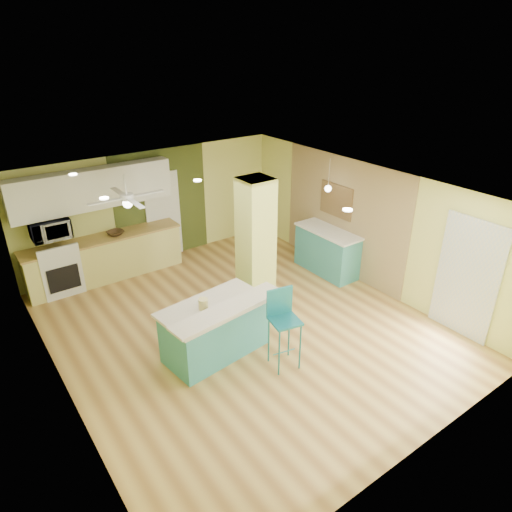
# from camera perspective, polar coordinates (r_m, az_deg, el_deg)

# --- Properties ---
(floor) EXTENTS (6.00, 7.00, 0.01)m
(floor) POSITION_cam_1_polar(r_m,az_deg,el_deg) (8.25, -1.69, -8.82)
(floor) COLOR olive
(floor) RESTS_ON ground
(ceiling) EXTENTS (6.00, 7.00, 0.01)m
(ceiling) POSITION_cam_1_polar(r_m,az_deg,el_deg) (7.13, -1.96, 8.01)
(ceiling) COLOR white
(ceiling) RESTS_ON wall_back
(wall_back) EXTENTS (6.00, 0.01, 2.50)m
(wall_back) POSITION_cam_1_polar(r_m,az_deg,el_deg) (10.48, -12.71, 6.05)
(wall_back) COLOR #DCE078
(wall_back) RESTS_ON floor
(wall_front) EXTENTS (6.00, 0.01, 2.50)m
(wall_front) POSITION_cam_1_polar(r_m,az_deg,el_deg) (5.54, 19.73, -14.38)
(wall_front) COLOR #DCE078
(wall_front) RESTS_ON floor
(wall_left) EXTENTS (0.01, 7.00, 2.50)m
(wall_left) POSITION_cam_1_polar(r_m,az_deg,el_deg) (6.65, -23.97, -7.80)
(wall_left) COLOR #DCE078
(wall_left) RESTS_ON floor
(wall_right) EXTENTS (0.01, 7.00, 2.50)m
(wall_right) POSITION_cam_1_polar(r_m,az_deg,el_deg) (9.47, 13.44, 3.82)
(wall_right) COLOR #DCE078
(wall_right) RESTS_ON floor
(wood_panel) EXTENTS (0.02, 3.40, 2.50)m
(wood_panel) POSITION_cam_1_polar(r_m,az_deg,el_deg) (9.83, 10.78, 4.90)
(wood_panel) COLOR #8D7450
(wood_panel) RESTS_ON floor
(olive_accent) EXTENTS (2.20, 0.02, 2.50)m
(olive_accent) POSITION_cam_1_polar(r_m,az_deg,el_deg) (10.54, -11.68, 6.26)
(olive_accent) COLOR #455020
(olive_accent) RESTS_ON floor
(interior_door) EXTENTS (0.82, 0.05, 2.00)m
(interior_door) POSITION_cam_1_polar(r_m,az_deg,el_deg) (10.60, -11.50, 4.95)
(interior_door) COLOR white
(interior_door) RESTS_ON floor
(french_door) EXTENTS (0.04, 1.08, 2.10)m
(french_door) POSITION_cam_1_polar(r_m,az_deg,el_deg) (8.36, 24.87, -2.54)
(french_door) COLOR silver
(french_door) RESTS_ON floor
(column) EXTENTS (0.55, 0.55, 2.50)m
(column) POSITION_cam_1_polar(r_m,az_deg,el_deg) (8.31, -0.05, 1.43)
(column) COLOR #CFD462
(column) RESTS_ON floor
(kitchen_run) EXTENTS (3.25, 0.63, 0.94)m
(kitchen_run) POSITION_cam_1_polar(r_m,az_deg,el_deg) (10.10, -18.27, -0.21)
(kitchen_run) COLOR #D8D071
(kitchen_run) RESTS_ON floor
(stove) EXTENTS (0.76, 0.66, 1.08)m
(stove) POSITION_cam_1_polar(r_m,az_deg,el_deg) (9.91, -23.39, -1.70)
(stove) COLOR white
(stove) RESTS_ON floor
(upper_cabinets) EXTENTS (3.20, 0.34, 0.80)m
(upper_cabinets) POSITION_cam_1_polar(r_m,az_deg,el_deg) (9.69, -19.71, 7.92)
(upper_cabinets) COLOR white
(upper_cabinets) RESTS_ON wall_back
(microwave) EXTENTS (0.70, 0.48, 0.39)m
(microwave) POSITION_cam_1_polar(r_m,az_deg,el_deg) (9.57, -24.33, 3.06)
(microwave) COLOR white
(microwave) RESTS_ON wall_back
(ceiling_fan) EXTENTS (1.41, 1.41, 0.61)m
(ceiling_fan) POSITION_cam_1_polar(r_m,az_deg,el_deg) (8.51, -15.83, 6.99)
(ceiling_fan) COLOR white
(ceiling_fan) RESTS_ON ceiling
(pendant_lamp) EXTENTS (0.14, 0.14, 0.69)m
(pendant_lamp) POSITION_cam_1_polar(r_m,az_deg,el_deg) (9.49, 9.00, 8.35)
(pendant_lamp) COLOR silver
(pendant_lamp) RESTS_ON ceiling
(wall_decor) EXTENTS (0.03, 0.90, 0.70)m
(wall_decor) POSITION_cam_1_polar(r_m,az_deg,el_deg) (9.84, 9.99, 6.85)
(wall_decor) COLOR brown
(wall_decor) RESTS_ON wood_panel
(peninsula) EXTENTS (1.97, 1.23, 1.03)m
(peninsula) POSITION_cam_1_polar(r_m,az_deg,el_deg) (7.39, -5.10, -9.00)
(peninsula) COLOR teal
(peninsula) RESTS_ON floor
(bar_stool) EXTENTS (0.50, 0.50, 1.29)m
(bar_stool) POSITION_cam_1_polar(r_m,az_deg,el_deg) (6.97, 3.33, -7.49)
(bar_stool) COLOR #1B6E7D
(bar_stool) RESTS_ON floor
(side_counter) EXTENTS (0.64, 1.51, 0.97)m
(side_counter) POSITION_cam_1_polar(r_m,az_deg,el_deg) (9.99, 8.89, 0.65)
(side_counter) COLOR teal
(side_counter) RESTS_ON floor
(fruit_bowl) EXTENTS (0.41, 0.41, 0.08)m
(fruit_bowl) POSITION_cam_1_polar(r_m,az_deg,el_deg) (9.94, -17.17, 2.76)
(fruit_bowl) COLOR #3D2B19
(fruit_bowl) RESTS_ON kitchen_run
(canister) EXTENTS (0.15, 0.15, 0.17)m
(canister) POSITION_cam_1_polar(r_m,az_deg,el_deg) (7.07, -6.61, -5.95)
(canister) COLOR gold
(canister) RESTS_ON peninsula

